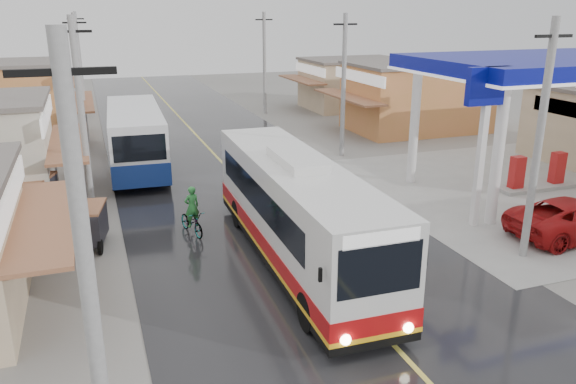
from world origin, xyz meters
name	(u,v)px	position (x,y,z in m)	size (l,w,h in m)	color
ground	(339,288)	(0.00, 0.00, 0.00)	(120.00, 120.00, 0.00)	slate
road	(225,166)	(0.00, 15.00, 0.01)	(12.00, 90.00, 0.02)	black
centre_line	(225,166)	(0.00, 15.00, 0.02)	(0.15, 90.00, 0.01)	#D8CC4C
shopfronts_right	(487,156)	(15.00, 12.00, 0.00)	(11.00, 44.00, 4.80)	#B5B09E
utility_poles_left	(90,173)	(-7.00, 16.00, 0.00)	(1.60, 50.00, 8.00)	gray
utility_poles_right	(341,155)	(7.00, 15.00, 0.00)	(1.60, 36.00, 8.00)	gray
coach_bus	(296,211)	(-0.60, 2.28, 1.81)	(2.93, 12.04, 3.74)	silver
second_bus	(136,137)	(-4.54, 15.88, 1.76)	(3.11, 9.94, 3.26)	silver
jeepney	(575,218)	(10.06, 0.81, 0.73)	(2.43, 5.28, 1.47)	#A61011
cyclist	(192,218)	(-3.46, 5.88, 0.64)	(1.07, 1.91, 1.95)	black
tricycle_near	(86,224)	(-7.23, 5.99, 0.87)	(1.65, 2.20, 1.53)	#26262D
tricycle_far	(31,197)	(-9.26, 9.48, 1.02)	(2.15, 2.69, 1.79)	#26262D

